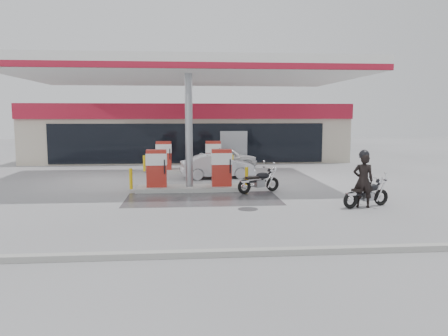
% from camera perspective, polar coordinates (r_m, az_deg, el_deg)
% --- Properties ---
extents(ground, '(90.00, 90.00, 0.00)m').
position_cam_1_polar(ground, '(17.07, -4.48, -4.07)').
color(ground, gray).
rests_on(ground, ground).
extents(wet_patch, '(6.00, 3.00, 0.00)m').
position_cam_1_polar(wet_patch, '(17.08, -2.80, -4.05)').
color(wet_patch, '#4C4C4F').
rests_on(wet_patch, ground).
extents(drain_cover, '(0.70, 0.70, 0.01)m').
position_cam_1_polar(drain_cover, '(15.26, 3.14, -5.38)').
color(drain_cover, '#38383A').
rests_on(drain_cover, ground).
extents(kerb, '(28.00, 0.25, 0.15)m').
position_cam_1_polar(kerb, '(10.26, -4.18, -11.13)').
color(kerb, gray).
rests_on(kerb, ground).
extents(store_building, '(22.00, 8.22, 4.00)m').
position_cam_1_polar(store_building, '(32.72, -4.72, 4.73)').
color(store_building, '#B3A895').
rests_on(store_building, ground).
extents(canopy, '(16.00, 10.02, 5.51)m').
position_cam_1_polar(canopy, '(21.85, -4.72, 12.21)').
color(canopy, silver).
rests_on(canopy, ground).
extents(pump_island_near, '(5.14, 1.30, 1.78)m').
position_cam_1_polar(pump_island_near, '(18.93, -4.55, -0.81)').
color(pump_island_near, '#9E9E99').
rests_on(pump_island_near, ground).
extents(pump_island_far, '(5.14, 1.30, 1.78)m').
position_cam_1_polar(pump_island_far, '(24.89, -4.64, 1.05)').
color(pump_island_far, '#9E9E99').
rests_on(pump_island_far, ground).
extents(main_motorcycle, '(1.91, 0.89, 1.01)m').
position_cam_1_polar(main_motorcycle, '(16.33, 18.16, -3.31)').
color(main_motorcycle, black).
rests_on(main_motorcycle, ground).
extents(biker_main, '(0.78, 0.59, 1.92)m').
position_cam_1_polar(biker_main, '(16.12, 17.72, -1.57)').
color(biker_main, black).
rests_on(biker_main, ground).
extents(parked_motorcycle, '(1.91, 1.00, 1.03)m').
position_cam_1_polar(parked_motorcycle, '(18.45, 4.64, -1.81)').
color(parked_motorcycle, black).
rests_on(parked_motorcycle, ground).
extents(sedan_white, '(3.72, 1.69, 1.24)m').
position_cam_1_polar(sedan_white, '(27.34, 0.54, 1.41)').
color(sedan_white, silver).
rests_on(sedan_white, ground).
extents(attendant, '(0.70, 0.86, 1.63)m').
position_cam_1_polar(attendant, '(25.92, -8.39, 1.46)').
color(attendant, slate).
rests_on(attendant, ground).
extents(hatchback_silver, '(3.92, 1.79, 1.24)m').
position_cam_1_polar(hatchback_silver, '(22.57, -0.86, 0.24)').
color(hatchback_silver, '#B4B6BC').
rests_on(hatchback_silver, ground).
extents(parked_car_left, '(3.76, 1.57, 1.09)m').
position_cam_1_polar(parked_car_left, '(31.87, -19.25, 1.67)').
color(parked_car_left, black).
rests_on(parked_car_left, ground).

